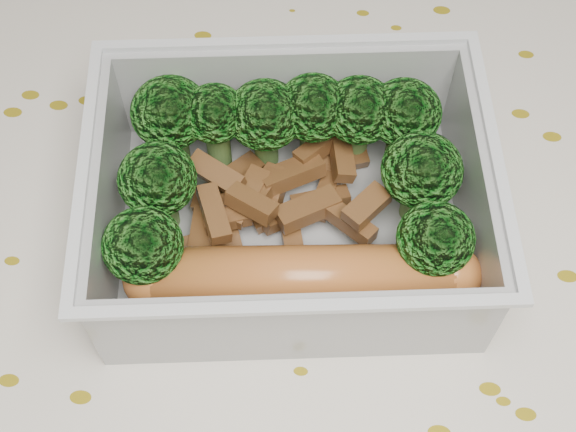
{
  "coord_description": "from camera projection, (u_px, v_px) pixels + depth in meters",
  "views": [
    {
      "loc": [
        0.02,
        -0.18,
        1.09
      ],
      "look_at": [
        0.01,
        0.0,
        0.78
      ],
      "focal_mm": 50.0,
      "sensor_mm": 36.0,
      "label": 1
    }
  ],
  "objects": [
    {
      "name": "dining_table",
      "position": [
        274.0,
        321.0,
        0.46
      ],
      "size": [
        1.4,
        0.9,
        0.75
      ],
      "color": "brown",
      "rests_on": "ground"
    },
    {
      "name": "tablecloth",
      "position": [
        273.0,
        282.0,
        0.41
      ],
      "size": [
        1.46,
        0.96,
        0.19
      ],
      "color": "silver",
      "rests_on": "dining_table"
    },
    {
      "name": "lunch_container",
      "position": [
        290.0,
        210.0,
        0.37
      ],
      "size": [
        0.19,
        0.16,
        0.06
      ],
      "color": "silver",
      "rests_on": "tablecloth"
    },
    {
      "name": "broccoli_florets",
      "position": [
        289.0,
        151.0,
        0.36
      ],
      "size": [
        0.16,
        0.11,
        0.05
      ],
      "color": "#608C3F",
      "rests_on": "lunch_container"
    },
    {
      "name": "meat_pile",
      "position": [
        273.0,
        197.0,
        0.38
      ],
      "size": [
        0.1,
        0.08,
        0.03
      ],
      "color": "brown",
      "rests_on": "lunch_container"
    },
    {
      "name": "sausage",
      "position": [
        303.0,
        277.0,
        0.34
      ],
      "size": [
        0.15,
        0.04,
        0.03
      ],
      "color": "#B4622A",
      "rests_on": "lunch_container"
    }
  ]
}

